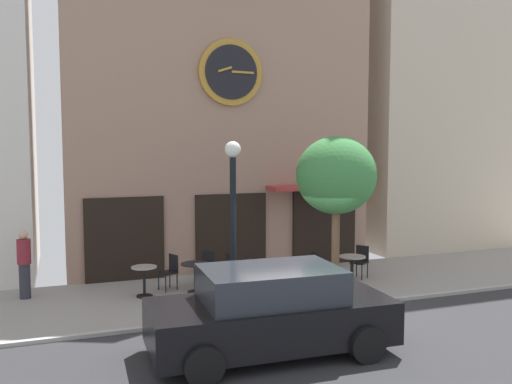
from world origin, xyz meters
The scene contains 18 objects.
ground_plane centered at (0.00, -1.19, -0.02)m, with size 29.38×11.04×0.13m.
clock_building centered at (-0.39, 5.63, 6.17)m, with size 9.15×3.99×11.96m.
neighbor_building_right centered at (8.15, 6.20, 7.25)m, with size 6.35×3.78×14.49m.
street_lamp centered at (-1.47, 0.72, 1.93)m, with size 0.36×0.36×3.80m.
street_tree centered at (1.21, 0.90, 2.96)m, with size 1.99×1.79×3.93m.
cafe_table_near_door centered at (-3.20, 2.48, 0.50)m, with size 0.63×0.63×0.75m.
cafe_table_center_left centered at (-1.93, 2.41, 0.54)m, with size 0.72×0.72×0.75m.
cafe_table_near_curb centered at (0.28, 1.78, 0.55)m, with size 0.80×0.80×0.73m.
cafe_table_center_right centered at (2.18, 1.73, 0.54)m, with size 0.70×0.70×0.77m.
cafe_chair_right_end centered at (-0.59, 1.80, 0.53)m, with size 0.42×0.42×0.90m.
cafe_chair_under_awning centered at (-1.47, 3.06, 0.53)m, with size 0.57×0.57×0.90m.
cafe_chair_curbside centered at (2.79, 2.30, 0.53)m, with size 0.55×0.55×0.90m.
cafe_chair_outer centered at (-2.46, 2.92, 0.53)m, with size 0.52×0.52×0.90m.
cafe_chair_by_entrance centered at (1.10, 1.91, 0.53)m, with size 0.41×0.41×0.90m.
cafe_chair_near_tree centered at (-1.10, 2.53, 0.53)m, with size 0.43×0.43×0.90m.
cafe_chair_near_lamp centered at (-0.31, 1.21, 0.53)m, with size 0.55×0.55×0.90m.
pedestrian_maroon centered at (-5.94, 3.33, 0.86)m, with size 0.41×0.41×1.67m.
parked_car_black centered at (-1.62, -1.95, 0.76)m, with size 4.36×2.13×1.55m.
Camera 1 is at (-5.05, -10.55, 3.69)m, focal length 37.56 mm.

